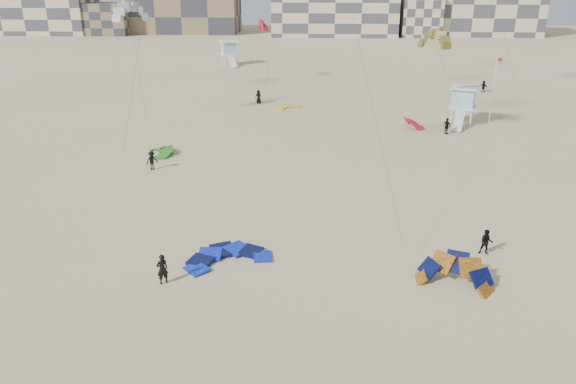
{
  "coord_description": "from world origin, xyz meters",
  "views": [
    {
      "loc": [
        6.09,
        -24.35,
        16.03
      ],
      "look_at": [
        4.46,
        6.0,
        3.98
      ],
      "focal_mm": 35.0,
      "sensor_mm": 36.0,
      "label": 1
    }
  ],
  "objects_px": {
    "kite_ground_orange": "(453,284)",
    "lifeguard_tower_near": "(463,106)",
    "kite_ground_blue": "(228,260)",
    "kitesurfer_main": "(162,269)"
  },
  "relations": [
    {
      "from": "lifeguard_tower_near",
      "to": "kite_ground_orange",
      "type": "bearing_deg",
      "value": -84.2
    },
    {
      "from": "kite_ground_orange",
      "to": "kitesurfer_main",
      "type": "height_order",
      "value": "kite_ground_orange"
    },
    {
      "from": "kite_ground_orange",
      "to": "kitesurfer_main",
      "type": "relative_size",
      "value": 2.34
    },
    {
      "from": "kite_ground_orange",
      "to": "lifeguard_tower_near",
      "type": "height_order",
      "value": "lifeguard_tower_near"
    },
    {
      "from": "kite_ground_orange",
      "to": "kitesurfer_main",
      "type": "bearing_deg",
      "value": -156.79
    },
    {
      "from": "kite_ground_blue",
      "to": "kitesurfer_main",
      "type": "bearing_deg",
      "value": -163.91
    },
    {
      "from": "lifeguard_tower_near",
      "to": "kite_ground_blue",
      "type": "bearing_deg",
      "value": -103.4
    },
    {
      "from": "kite_ground_orange",
      "to": "lifeguard_tower_near",
      "type": "distance_m",
      "value": 36.17
    },
    {
      "from": "kite_ground_blue",
      "to": "kitesurfer_main",
      "type": "relative_size",
      "value": 2.76
    },
    {
      "from": "kitesurfer_main",
      "to": "lifeguard_tower_near",
      "type": "relative_size",
      "value": 0.29
    }
  ]
}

